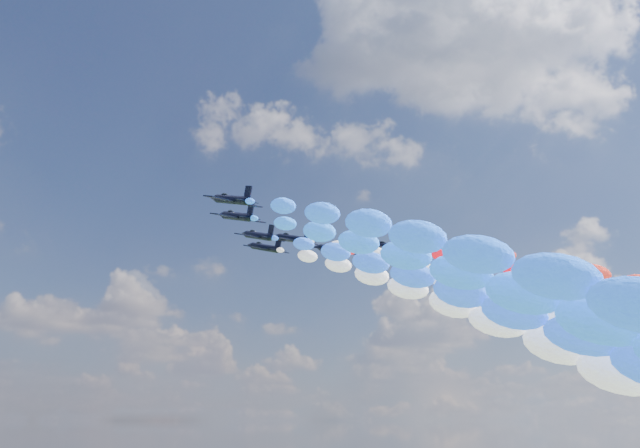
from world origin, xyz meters
TOP-DOWN VIEW (x-y plane):
  - jet_0 at (-25.15, -4.88)m, footprint 9.57×13.02m
  - trail_0 at (-25.15, -65.83)m, footprint 7.32×118.92m
  - jet_1 at (-19.09, 2.96)m, footprint 10.00×13.33m
  - trail_1 at (-19.09, -57.99)m, footprint 7.32×118.92m
  - jet_2 at (-8.34, 12.10)m, footprint 10.15×13.43m
  - trail_2 at (-8.34, -48.86)m, footprint 7.32×118.92m
  - jet_3 at (-1.78, 9.96)m, footprint 9.72×13.12m
  - trail_3 at (-1.78, -51.00)m, footprint 7.32×118.92m
  - jet_4 at (-1.57, 19.50)m, footprint 9.55×13.00m
  - trail_4 at (-1.57, -41.45)m, footprint 7.32×118.92m
  - jet_5 at (10.17, 12.06)m, footprint 9.46×12.94m
  - trail_5 at (10.17, -48.90)m, footprint 7.32×118.92m
  - jet_6 at (17.41, 3.30)m, footprint 9.60×13.04m
  - jet_7 at (25.63, -4.38)m, footprint 10.00×13.33m

SIDE VIEW (x-z plane):
  - trail_0 at x=-25.15m, z-range 57.79..112.47m
  - trail_1 at x=-19.09m, z-range 57.79..112.47m
  - trail_2 at x=-8.34m, z-range 57.79..112.47m
  - trail_3 at x=-1.78m, z-range 57.79..112.47m
  - trail_4 at x=-1.57m, z-range 57.79..112.47m
  - trail_5 at x=10.17m, z-range 57.79..112.47m
  - jet_0 at x=-25.15m, z-range 107.21..113.24m
  - jet_1 at x=-19.09m, z-range 107.21..113.24m
  - jet_2 at x=-8.34m, z-range 107.21..113.24m
  - jet_3 at x=-1.78m, z-range 107.21..113.24m
  - jet_4 at x=-1.57m, z-range 107.21..113.24m
  - jet_5 at x=10.17m, z-range 107.21..113.24m
  - jet_6 at x=17.41m, z-range 107.21..113.24m
  - jet_7 at x=25.63m, z-range 107.21..113.24m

